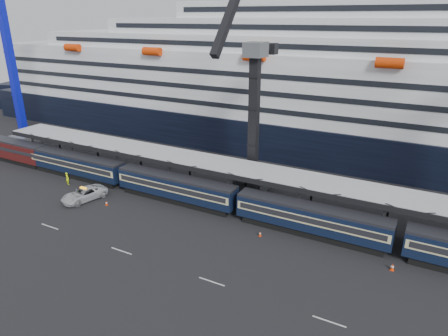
{
  "coord_description": "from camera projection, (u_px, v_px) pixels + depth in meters",
  "views": [
    {
      "loc": [
        3.11,
        -33.19,
        25.27
      ],
      "look_at": [
        -20.1,
        10.0,
        6.6
      ],
      "focal_mm": 32.0,
      "sensor_mm": 36.0,
      "label": 1
    }
  ],
  "objects": [
    {
      "name": "crane_dark_near",
      "position": [
        253.0,
        115.0,
        57.59
      ],
      "size": [
        4.5,
        17.75,
        35.08
      ],
      "color": "#484A4F",
      "rests_on": "ground"
    },
    {
      "name": "train",
      "position": [
        339.0,
        225.0,
        47.19
      ],
      "size": [
        133.05,
        3.0,
        4.05
      ],
      "color": "black",
      "rests_on": "ground"
    },
    {
      "name": "worker",
      "position": [
        67.0,
        178.0,
        63.74
      ],
      "size": [
        0.86,
        0.71,
        2.03
      ],
      "primitive_type": "imported",
      "rotation": [
        0.0,
        0.0,
        2.8
      ],
      "color": "#D9FF0D",
      "rests_on": "ground"
    },
    {
      "name": "ground",
      "position": [
        361.0,
        302.0,
        37.69
      ],
      "size": [
        260.0,
        260.0,
        0.0
      ],
      "primitive_type": "plane",
      "color": "black",
      "rests_on": "ground"
    },
    {
      "name": "cruise_ship",
      "position": [
        412.0,
        93.0,
        71.63
      ],
      "size": [
        214.09,
        28.84,
        34.0
      ],
      "color": "black",
      "rests_on": "ground"
    },
    {
      "name": "traffic_cone_d",
      "position": [
        392.0,
        267.0,
        42.28
      ],
      "size": [
        0.42,
        0.42,
        0.84
      ],
      "color": "red",
      "rests_on": "ground"
    },
    {
      "name": "pickup_truck",
      "position": [
        84.0,
        194.0,
        58.36
      ],
      "size": [
        4.53,
        7.16,
        1.84
      ],
      "primitive_type": "imported",
      "rotation": [
        0.0,
        0.0,
        -0.24
      ],
      "color": "#ADB0B5",
      "rests_on": "ground"
    },
    {
      "name": "traffic_cone_b",
      "position": [
        103.0,
        192.0,
        60.33
      ],
      "size": [
        0.36,
        0.36,
        0.72
      ],
      "color": "red",
      "rests_on": "ground"
    },
    {
      "name": "canopy",
      "position": [
        389.0,
        197.0,
        47.34
      ],
      "size": [
        130.0,
        6.25,
        5.53
      ],
      "color": "#93959B",
      "rests_on": "ground"
    },
    {
      "name": "traffic_cone_c",
      "position": [
        260.0,
        234.0,
        48.91
      ],
      "size": [
        0.34,
        0.34,
        0.67
      ],
      "color": "red",
      "rests_on": "ground"
    },
    {
      "name": "crane_blue",
      "position": [
        7.0,
        55.0,
        77.5
      ],
      "size": [
        4.5,
        19.91,
        52.01
      ],
      "color": "#484A4F",
      "rests_on": "ground"
    },
    {
      "name": "traffic_cone_a",
      "position": [
        106.0,
        203.0,
        56.92
      ],
      "size": [
        0.35,
        0.35,
        0.7
      ],
      "color": "red",
      "rests_on": "ground"
    }
  ]
}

